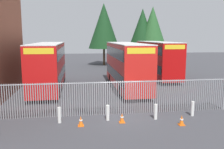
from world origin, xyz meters
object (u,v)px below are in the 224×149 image
(double_decker_bus_behind_fence_left, at_px, (157,58))
(bollard_near_left, at_px, (59,115))
(double_decker_bus_near_gate, at_px, (126,64))
(double_decker_bus_behind_fence_right, at_px, (48,64))
(traffic_cone_near_kerb, at_px, (182,120))
(bollard_center_front, at_px, (108,113))
(bollard_far_right, at_px, (193,109))
(traffic_cone_by_gate, at_px, (122,118))
(bollard_near_right, at_px, (156,112))
(traffic_cone_mid_forecourt, at_px, (81,121))

(double_decker_bus_behind_fence_left, bearing_deg, bollard_near_left, -126.48)
(double_decker_bus_near_gate, bearing_deg, double_decker_bus_behind_fence_right, 174.76)
(double_decker_bus_behind_fence_left, bearing_deg, traffic_cone_near_kerb, -103.50)
(double_decker_bus_near_gate, distance_m, traffic_cone_near_kerb, 10.38)
(double_decker_bus_behind_fence_left, distance_m, bollard_center_front, 16.70)
(traffic_cone_near_kerb, bearing_deg, double_decker_bus_near_gate, 96.75)
(bollard_far_right, bearing_deg, double_decker_bus_near_gate, 106.65)
(double_decker_bus_behind_fence_left, distance_m, bollard_near_left, 18.25)
(double_decker_bus_behind_fence_left, bearing_deg, double_decker_bus_behind_fence_right, -157.29)
(bollard_far_right, relative_size, traffic_cone_by_gate, 1.61)
(traffic_cone_by_gate, bearing_deg, bollard_center_front, 147.03)
(double_decker_bus_behind_fence_right, xyz_separation_m, traffic_cone_by_gate, (5.28, -9.88, -2.13))
(bollard_near_right, bearing_deg, bollard_center_front, 175.84)
(double_decker_bus_behind_fence_right, distance_m, bollard_near_left, 9.73)
(double_decker_bus_behind_fence_left, xyz_separation_m, traffic_cone_near_kerb, (-3.83, -15.97, -2.13))
(double_decker_bus_behind_fence_left, bearing_deg, double_decker_bus_near_gate, -130.54)
(double_decker_bus_behind_fence_right, height_order, bollard_far_right, double_decker_bus_behind_fence_right)
(double_decker_bus_near_gate, xyz_separation_m, bollard_far_right, (2.58, -8.61, -1.95))
(double_decker_bus_behind_fence_left, distance_m, bollard_near_right, 15.72)
(double_decker_bus_near_gate, bearing_deg, bollard_far_right, -73.35)
(double_decker_bus_behind_fence_right, bearing_deg, traffic_cone_near_kerb, -51.43)
(double_decker_bus_near_gate, relative_size, double_decker_bus_behind_fence_right, 1.00)
(double_decker_bus_behind_fence_right, height_order, traffic_cone_by_gate, double_decker_bus_behind_fence_right)
(bollard_center_front, relative_size, bollard_far_right, 1.00)
(double_decker_bus_behind_fence_left, height_order, bollard_near_right, double_decker_bus_behind_fence_left)
(double_decker_bus_behind_fence_right, relative_size, bollard_center_front, 11.38)
(bollard_near_right, bearing_deg, double_decker_bus_behind_fence_left, 71.35)
(traffic_cone_by_gate, xyz_separation_m, traffic_cone_near_kerb, (3.31, -0.89, 0.00))
(double_decker_bus_behind_fence_left, relative_size, bollard_center_front, 11.38)
(bollard_center_front, distance_m, bollard_near_right, 2.94)
(double_decker_bus_near_gate, relative_size, traffic_cone_near_kerb, 18.32)
(bollard_center_front, bearing_deg, traffic_cone_mid_forecourt, -155.93)
(traffic_cone_by_gate, bearing_deg, double_decker_bus_behind_fence_left, 64.65)
(double_decker_bus_behind_fence_left, relative_size, bollard_near_left, 11.38)
(bollard_far_right, distance_m, traffic_cone_near_kerb, 2.03)
(double_decker_bus_behind_fence_right, distance_m, traffic_cone_by_gate, 11.40)
(bollard_near_left, bearing_deg, traffic_cone_mid_forecourt, -29.45)
(bollard_center_front, xyz_separation_m, traffic_cone_mid_forecourt, (-1.63, -0.73, -0.19))
(double_decker_bus_near_gate, xyz_separation_m, bollard_center_front, (-2.90, -8.69, -1.95))
(double_decker_bus_near_gate, distance_m, double_decker_bus_behind_fence_left, 7.73)
(bollard_near_left, xyz_separation_m, traffic_cone_near_kerb, (6.96, -1.37, -0.19))
(double_decker_bus_near_gate, distance_m, traffic_cone_mid_forecourt, 10.66)
(double_decker_bus_behind_fence_left, distance_m, traffic_cone_by_gate, 16.82)
(bollard_near_left, relative_size, bollard_near_right, 1.00)
(traffic_cone_by_gate, bearing_deg, bollard_near_left, 172.50)
(traffic_cone_by_gate, bearing_deg, bollard_near_right, 7.81)
(double_decker_bus_behind_fence_right, bearing_deg, bollard_near_left, -80.16)
(double_decker_bus_behind_fence_right, distance_m, traffic_cone_near_kerb, 13.94)
(bollard_far_right, bearing_deg, traffic_cone_by_gate, -172.91)
(double_decker_bus_behind_fence_left, distance_m, traffic_cone_near_kerb, 16.56)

